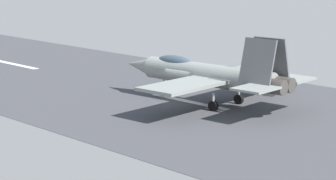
{
  "coord_description": "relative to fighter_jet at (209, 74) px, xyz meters",
  "views": [
    {
      "loc": [
        -36.84,
        37.09,
        11.26
      ],
      "look_at": [
        -4.11,
        5.57,
        2.2
      ],
      "focal_mm": 72.4,
      "sensor_mm": 36.0,
      "label": 1
    }
  ],
  "objects": [
    {
      "name": "ground_plane",
      "position": [
        2.44,
        0.44,
        -2.35
      ],
      "size": [
        400.0,
        400.0,
        0.0
      ],
      "primitive_type": "plane",
      "color": "slate"
    },
    {
      "name": "marker_cone_mid",
      "position": [
        4.32,
        -12.55,
        -2.08
      ],
      "size": [
        0.44,
        0.44,
        0.55
      ],
      "primitive_type": "cone",
      "color": "orange",
      "rests_on": "ground"
    },
    {
      "name": "runway_strip",
      "position": [
        2.42,
        0.44,
        -2.34
      ],
      "size": [
        240.0,
        26.0,
        0.02
      ],
      "color": "#444548",
      "rests_on": "ground"
    },
    {
      "name": "fighter_jet",
      "position": [
        0.0,
        0.0,
        0.0
      ],
      "size": [
        16.16,
        14.84,
        5.54
      ],
      "color": "gray",
      "rests_on": "ground"
    }
  ]
}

